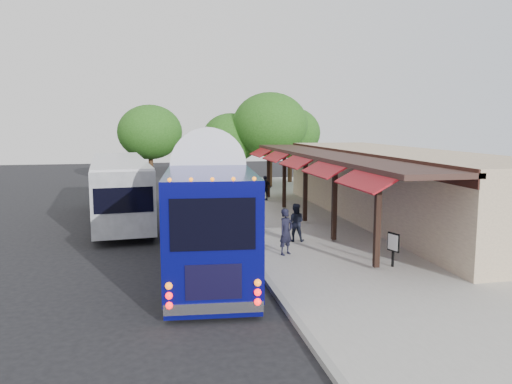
{
  "coord_description": "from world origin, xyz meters",
  "views": [
    {
      "loc": [
        -3.26,
        -18.84,
        4.93
      ],
      "look_at": [
        1.22,
        3.34,
        1.8
      ],
      "focal_mm": 35.0,
      "sensor_mm": 36.0,
      "label": 1
    }
  ],
  "objects": [
    {
      "name": "ped_c",
      "position": [
        3.4,
        11.16,
        0.92
      ],
      "size": [
        0.97,
        0.75,
        1.54
      ],
      "primitive_type": "imported",
      "rotation": [
        0.0,
        0.0,
        3.62
      ],
      "color": "black",
      "rests_on": "sidewalk"
    },
    {
      "name": "ground",
      "position": [
        0.0,
        0.0,
        0.0
      ],
      "size": [
        90.0,
        90.0,
        0.0
      ],
      "primitive_type": "plane",
      "color": "black",
      "rests_on": "ground"
    },
    {
      "name": "sign_board",
      "position": [
        4.46,
        -3.83,
        0.93
      ],
      "size": [
        0.2,
        0.51,
        1.16
      ],
      "rotation": [
        0.0,
        0.0,
        0.31
      ],
      "color": "black",
      "rests_on": "sidewalk"
    },
    {
      "name": "coach_bus",
      "position": [
        -1.45,
        -1.23,
        2.05
      ],
      "size": [
        3.51,
        12.07,
        3.81
      ],
      "rotation": [
        0.0,
        0.0,
        -0.08
      ],
      "color": "#08095E",
      "rests_on": "ground"
    },
    {
      "name": "city_bus",
      "position": [
        -5.08,
        6.96,
        1.73
      ],
      "size": [
        3.63,
        11.87,
        3.14
      ],
      "rotation": [
        0.0,
        0.0,
        0.09
      ],
      "color": "gray",
      "rests_on": "ground"
    },
    {
      "name": "sidewalk",
      "position": [
        5.0,
        4.0,
        0.07
      ],
      "size": [
        10.0,
        40.0,
        0.15
      ],
      "primitive_type": "cube",
      "color": "#9E9B93",
      "rests_on": "ground"
    },
    {
      "name": "tree_far",
      "position": [
        -3.62,
        20.81,
        4.23
      ],
      "size": [
        4.96,
        4.96,
        6.35
      ],
      "color": "#382314",
      "rests_on": "ground"
    },
    {
      "name": "ped_d",
      "position": [
        1.71,
        8.27,
        1.03
      ],
      "size": [
        1.25,
        0.88,
        1.76
      ],
      "primitive_type": "imported",
      "rotation": [
        0.0,
        0.0,
        2.93
      ],
      "color": "black",
      "rests_on": "sidewalk"
    },
    {
      "name": "tree_right",
      "position": [
        7.53,
        20.5,
        4.15
      ],
      "size": [
        4.87,
        4.87,
        6.23
      ],
      "color": "#382314",
      "rests_on": "ground"
    },
    {
      "name": "tree_left",
      "position": [
        2.47,
        19.19,
        3.8
      ],
      "size": [
        4.45,
        4.45,
        5.7
      ],
      "color": "#382314",
      "rests_on": "ground"
    },
    {
      "name": "tree_mid",
      "position": [
        5.23,
        17.85,
        4.82
      ],
      "size": [
        5.64,
        5.64,
        7.23
      ],
      "color": "#382314",
      "rests_on": "ground"
    },
    {
      "name": "station_shelter",
      "position": [
        8.38,
        4.0,
        1.85
      ],
      "size": [
        8.15,
        20.0,
        3.6
      ],
      "color": "tan",
      "rests_on": "ground"
    },
    {
      "name": "ped_b",
      "position": [
        2.25,
        0.36,
        0.93
      ],
      "size": [
        0.91,
        0.8,
        1.55
      ],
      "primitive_type": "imported",
      "rotation": [
        0.0,
        0.0,
        2.81
      ],
      "color": "black",
      "rests_on": "sidewalk"
    },
    {
      "name": "curb",
      "position": [
        0.05,
        4.0,
        0.07
      ],
      "size": [
        0.2,
        40.0,
        0.16
      ],
      "primitive_type": "cube",
      "color": "gray",
      "rests_on": "ground"
    },
    {
      "name": "ped_a",
      "position": [
        1.35,
        -1.6,
        1.0
      ],
      "size": [
        0.74,
        0.68,
        1.7
      ],
      "primitive_type": "imported",
      "rotation": [
        0.0,
        0.0,
        0.59
      ],
      "color": "black",
      "rests_on": "sidewalk"
    }
  ]
}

